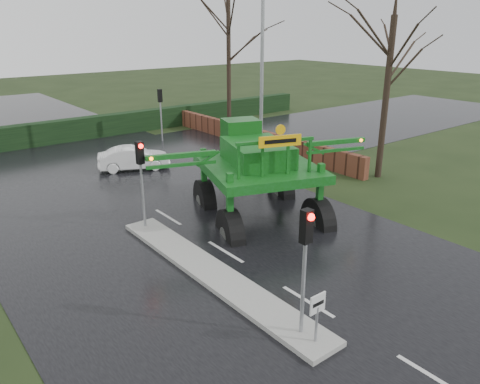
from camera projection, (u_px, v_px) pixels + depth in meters
ground at (308, 302)px, 13.52m from camera, size 140.00×140.00×0.00m
road_main at (145, 204)px, 20.90m from camera, size 14.00×80.00×0.02m
road_cross at (94, 172)px, 25.33m from camera, size 80.00×12.00×0.02m
median_island at (211, 273)px, 14.95m from camera, size 1.20×10.00×0.16m
hedge_row at (46, 133)px, 30.99m from camera, size 44.00×0.90×1.50m
brick_wall at (244, 135)px, 31.25m from camera, size 0.40×20.00×1.20m
keep_left_sign at (317, 310)px, 11.29m from camera, size 0.50×0.07×1.35m
traffic_signal_near at (306, 246)px, 11.14m from camera, size 0.26×0.33×3.52m
traffic_signal_mid at (141, 166)px, 17.42m from camera, size 0.26×0.33×3.52m
traffic_signal_far at (160, 103)px, 31.21m from camera, size 0.26×0.33×3.52m
street_light_right at (258, 55)px, 25.13m from camera, size 3.85×0.30×10.00m
tree_right_near at (388, 76)px, 22.90m from camera, size 5.60×5.60×9.64m
tree_right_far at (229, 40)px, 34.41m from camera, size 7.00×7.00×12.05m
crop_sprayer at (228, 172)px, 17.15m from camera, size 8.88×6.91×5.22m
white_sedan at (135, 169)px, 25.86m from camera, size 4.04×2.73×1.26m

